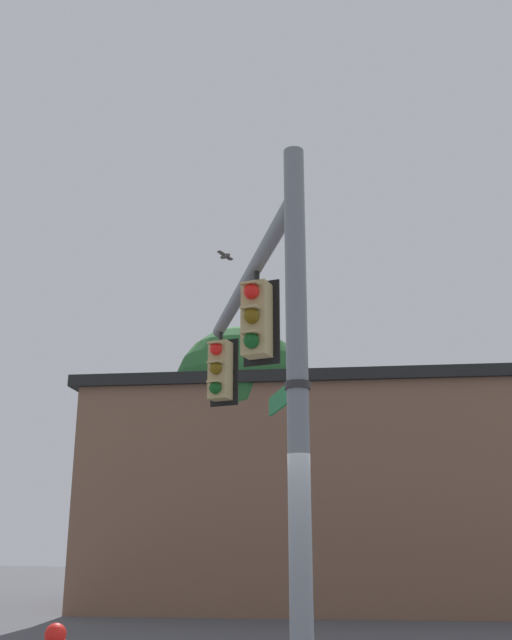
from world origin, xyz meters
TOP-DOWN VIEW (x-y plane):
  - signal_pole at (0.00, 0.00)m, footprint 0.24×0.24m
  - mast_arm at (1.60, -2.24)m, footprint 3.38×4.60m
  - traffic_light_nearest_pole at (1.21, -1.67)m, footprint 0.54×0.49m
  - traffic_light_mid_inner at (3.03, -4.22)m, footprint 0.54×0.49m
  - street_name_sign at (0.24, -0.33)m, footprint 0.90×1.20m
  - bird_flying at (3.15, -4.60)m, footprint 0.29×0.36m
  - storefront_building at (4.03, -13.19)m, footprint 14.58×11.55m
  - tree_by_storefront at (5.59, -10.63)m, footprint 3.73×3.73m

SIDE VIEW (x-z plane):
  - storefront_building at x=4.03m, z-range 0.01..5.77m
  - signal_pole at x=0.00m, z-range 0.00..6.01m
  - street_name_sign at x=0.24m, z-range 3.10..3.32m
  - traffic_light_nearest_pole at x=1.21m, z-range 3.93..5.24m
  - traffic_light_mid_inner at x=3.03m, z-range 3.93..5.24m
  - mast_arm at x=1.60m, z-range 5.28..5.49m
  - tree_by_storefront at x=5.59m, z-range 1.81..9.20m
  - bird_flying at x=3.15m, z-range 6.88..6.99m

